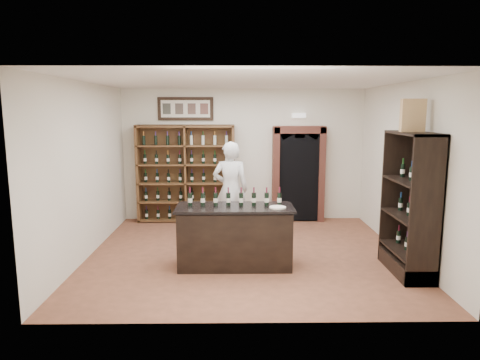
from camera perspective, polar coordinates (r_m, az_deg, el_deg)
name	(u,v)px	position (r m, az deg, el deg)	size (l,w,h in m)	color
floor	(246,254)	(7.71, 0.81, -9.80)	(5.50, 5.50, 0.00)	brown
ceiling	(246,81)	(7.30, 0.87, 13.05)	(5.50, 5.50, 0.00)	white
wall_back	(243,155)	(9.84, 0.44, 3.35)	(5.50, 0.04, 3.00)	silver
wall_left	(86,171)	(7.78, -19.85, 1.20)	(0.04, 5.00, 3.00)	silver
wall_right	(405,170)	(7.92, 21.14, 1.26)	(0.04, 5.00, 3.00)	silver
wine_shelf	(186,173)	(9.78, -7.18, 0.88)	(2.20, 0.38, 2.20)	brown
framed_picture	(186,109)	(9.81, -7.27, 9.40)	(1.25, 0.04, 0.52)	black
arched_doorway	(298,172)	(9.82, 7.77, 1.12)	(1.17, 0.35, 2.17)	black
emergency_light	(299,116)	(9.81, 7.85, 8.51)	(0.30, 0.10, 0.10)	white
tasting_counter	(235,237)	(6.98, -0.70, -7.59)	(1.88, 0.78, 1.00)	black
counter_bottle_0	(190,199)	(6.93, -6.68, -2.55)	(0.07, 0.07, 0.30)	black
counter_bottle_1	(203,199)	(6.91, -4.98, -2.56)	(0.07, 0.07, 0.30)	black
counter_bottle_2	(216,199)	(6.90, -3.27, -2.56)	(0.07, 0.07, 0.30)	black
counter_bottle_3	(228,199)	(6.89, -1.56, -2.56)	(0.07, 0.07, 0.30)	black
counter_bottle_4	(241,199)	(6.89, 0.15, -2.55)	(0.07, 0.07, 0.30)	black
counter_bottle_5	(254,199)	(6.90, 1.86, -2.55)	(0.07, 0.07, 0.30)	black
counter_bottle_6	(267,199)	(6.91, 3.57, -2.54)	(0.07, 0.07, 0.30)	black
counter_bottle_7	(279,199)	(6.93, 5.27, -2.53)	(0.07, 0.07, 0.30)	black
side_cabinet	(410,226)	(7.16, 21.78, -5.68)	(0.48, 1.20, 2.20)	black
shopkeeper	(231,190)	(8.46, -1.27, -1.33)	(0.70, 0.46, 1.92)	silver
plate	(278,207)	(6.76, 5.05, -3.66)	(0.26, 0.26, 0.02)	silver
wine_crate	(413,115)	(6.96, 22.04, 7.99)	(0.35, 0.14, 0.49)	tan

